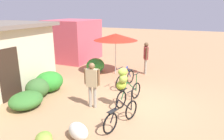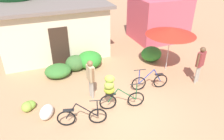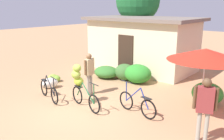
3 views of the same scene
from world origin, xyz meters
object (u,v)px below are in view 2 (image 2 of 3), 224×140
object	(u,v)px
bicycle_leftmost	(82,116)
bicycle_near_pile	(113,90)
market_umbrella	(171,31)
person_bystander	(91,76)
person_vendor	(200,61)
building_low	(54,30)
banana_pile_on_ground	(28,106)
bicycle_center_loaded	(150,82)
shop_pink	(158,18)
produce_sack	(47,112)

from	to	relation	value
bicycle_leftmost	bicycle_near_pile	distance (m)	1.42
market_umbrella	person_bystander	distance (m)	4.28
person_vendor	market_umbrella	bearing A→B (deg)	111.76
building_low	bicycle_near_pile	distance (m)	5.87
building_low	person_bystander	size ratio (longest dim) A/B	3.59
bicycle_leftmost	bicycle_near_pile	world-z (taller)	bicycle_near_pile
market_umbrella	person_vendor	size ratio (longest dim) A/B	1.34
bicycle_leftmost	person_bystander	size ratio (longest dim) A/B	0.99
banana_pile_on_ground	bicycle_near_pile	bearing A→B (deg)	-20.32
bicycle_leftmost	bicycle_near_pile	bearing A→B (deg)	16.87
banana_pile_on_ground	person_bystander	world-z (taller)	person_bystander
building_low	bicycle_leftmost	xyz separation A→B (m)	(-0.10, -6.10, -1.08)
market_umbrella	person_bystander	bearing A→B (deg)	-168.35
banana_pile_on_ground	person_vendor	size ratio (longest dim) A/B	0.38
bicycle_center_loaded	person_bystander	world-z (taller)	person_bystander
bicycle_near_pile	person_bystander	bearing A→B (deg)	118.44
shop_pink	market_umbrella	size ratio (longest dim) A/B	1.40
market_umbrella	bicycle_near_pile	distance (m)	4.15
bicycle_near_pile	banana_pile_on_ground	bearing A→B (deg)	159.68
shop_pink	bicycle_center_loaded	distance (m)	6.28
bicycle_leftmost	banana_pile_on_ground	distance (m)	2.25
building_low	shop_pink	size ratio (longest dim) A/B	1.83
building_low	person_bystander	world-z (taller)	building_low
banana_pile_on_ground	person_bystander	size ratio (longest dim) A/B	0.40
bicycle_leftmost	market_umbrella	bearing A→B (deg)	24.82
bicycle_leftmost	person_bystander	world-z (taller)	person_bystander
bicycle_near_pile	produce_sack	distance (m)	2.48
building_low	bicycle_near_pile	size ratio (longest dim) A/B	3.51
bicycle_leftmost	bicycle_near_pile	size ratio (longest dim) A/B	0.97
bicycle_center_loaded	person_bystander	size ratio (longest dim) A/B	0.97
market_umbrella	banana_pile_on_ground	bearing A→B (deg)	-173.46
bicycle_center_loaded	person_vendor	world-z (taller)	person_vendor
bicycle_near_pile	market_umbrella	bearing A→B (deg)	27.48
shop_pink	produce_sack	bearing A→B (deg)	-145.57
bicycle_leftmost	bicycle_near_pile	xyz separation A→B (m)	(1.28, 0.39, 0.49)
person_vendor	person_bystander	distance (m)	4.72
banana_pile_on_ground	produce_sack	bearing A→B (deg)	-47.83
bicycle_near_pile	person_bystander	size ratio (longest dim) A/B	1.02
bicycle_near_pile	produce_sack	xyz separation A→B (m)	(-2.36, 0.44, -0.61)
person_vendor	bicycle_leftmost	bearing A→B (deg)	-172.23
produce_sack	person_bystander	size ratio (longest dim) A/B	0.43
bicycle_center_loaded	produce_sack	xyz separation A→B (m)	(-4.27, -0.24, -0.13)
market_umbrella	produce_sack	xyz separation A→B (m)	(-5.90, -1.40, -1.77)
bicycle_leftmost	person_vendor	xyz separation A→B (m)	(5.41, 0.74, 0.70)
bicycle_leftmost	produce_sack	bearing A→B (deg)	142.70
bicycle_center_loaded	banana_pile_on_ground	size ratio (longest dim) A/B	2.42
shop_pink	bicycle_leftmost	bearing A→B (deg)	-137.42
market_umbrella	person_vendor	bearing A→B (deg)	-68.24
shop_pink	person_vendor	distance (m)	5.59
bicycle_leftmost	person_vendor	bearing A→B (deg)	7.77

